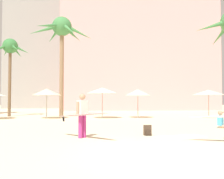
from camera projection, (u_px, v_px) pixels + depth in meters
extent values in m
plane|color=beige|center=(162.00, 154.00, 6.83)|extent=(120.00, 120.00, 0.00)
cube|color=pink|center=(135.00, 45.00, 39.32)|extent=(21.75, 11.45, 19.72)
cube|color=gray|center=(61.00, 16.00, 47.80)|extent=(17.90, 10.51, 34.61)
cylinder|color=#896B4C|center=(62.00, 71.00, 22.42)|extent=(0.37, 0.37, 7.98)
sphere|color=#428447|center=(62.00, 26.00, 22.58)|extent=(1.72, 1.72, 1.72)
cone|color=#428447|center=(79.00, 33.00, 22.52)|extent=(2.45, 0.68, 1.49)
cone|color=#428447|center=(73.00, 35.00, 24.02)|extent=(1.70, 2.33, 1.10)
cone|color=#428447|center=(54.00, 35.00, 23.83)|extent=(1.65, 2.31, 1.28)
cone|color=#428447|center=(43.00, 30.00, 22.40)|extent=(2.53, 0.39, 1.12)
cone|color=#428447|center=(48.00, 26.00, 21.17)|extent=(1.86, 2.24, 1.02)
cone|color=#428447|center=(69.00, 29.00, 21.30)|extent=(1.49, 2.27, 1.58)
cylinder|color=brown|center=(10.00, 81.00, 22.25)|extent=(0.26, 0.26, 6.19)
sphere|color=#387A3D|center=(10.00, 46.00, 22.38)|extent=(1.31, 1.31, 1.31)
cone|color=#387A3D|center=(21.00, 50.00, 22.39)|extent=(1.46, 0.39, 0.90)
cone|color=#387A3D|center=(17.00, 52.00, 23.29)|extent=(0.79, 1.42, 0.99)
cone|color=#387A3D|center=(6.00, 51.00, 23.11)|extent=(1.07, 1.35, 0.90)
cone|color=#387A3D|center=(0.00, 48.00, 21.56)|extent=(1.13, 1.28, 0.96)
cone|color=#387A3D|center=(15.00, 48.00, 21.66)|extent=(1.14, 1.31, 0.88)
cone|color=#428447|center=(220.00, 35.00, 26.28)|extent=(0.90, 3.08, 2.05)
cone|color=#428447|center=(211.00, 26.00, 24.30)|extent=(3.24, 0.76, 1.43)
cylinder|color=gray|center=(47.00, 104.00, 19.56)|extent=(0.06, 0.06, 2.31)
cone|color=beige|center=(47.00, 92.00, 19.60)|extent=(2.21, 2.21, 0.50)
cylinder|color=gray|center=(209.00, 104.00, 20.55)|extent=(0.06, 0.06, 2.26)
cone|color=beige|center=(208.00, 92.00, 20.59)|extent=(2.62, 2.62, 0.42)
cylinder|color=gray|center=(102.00, 103.00, 19.81)|extent=(0.06, 0.06, 2.39)
cone|color=white|center=(102.00, 90.00, 19.85)|extent=(2.38, 2.38, 0.42)
cylinder|color=gray|center=(138.00, 104.00, 20.22)|extent=(0.06, 0.06, 2.29)
cone|color=beige|center=(138.00, 92.00, 20.25)|extent=(2.05, 2.05, 0.49)
cube|color=white|center=(180.00, 137.00, 9.92)|extent=(2.11, 1.27, 0.01)
cube|color=#453526|center=(147.00, 130.00, 10.41)|extent=(0.31, 0.19, 0.42)
cube|color=#372A1F|center=(148.00, 133.00, 10.29)|extent=(0.21, 0.07, 0.18)
cube|color=#4CB2DB|center=(220.00, 120.00, 13.22)|extent=(0.44, 0.44, 0.51)
sphere|color=tan|center=(220.00, 113.00, 13.24)|extent=(0.34, 0.34, 0.24)
cylinder|color=#B7337F|center=(84.00, 126.00, 9.81)|extent=(0.23, 0.23, 0.89)
cylinder|color=#B7337F|center=(80.00, 126.00, 9.65)|extent=(0.23, 0.23, 0.89)
cube|color=white|center=(82.00, 107.00, 9.76)|extent=(0.44, 0.44, 0.55)
sphere|color=tan|center=(82.00, 97.00, 9.78)|extent=(0.34, 0.34, 0.24)
cylinder|color=tan|center=(87.00, 108.00, 9.96)|extent=(0.14, 0.14, 0.52)
cylinder|color=tan|center=(78.00, 109.00, 9.56)|extent=(0.14, 0.14, 0.52)
ellipsoid|color=#B2B2B7|center=(82.00, 115.00, 9.45)|extent=(2.13, 2.25, 0.31)
ellipsoid|color=red|center=(82.00, 115.00, 9.45)|extent=(2.15, 2.28, 0.28)
cube|color=black|center=(64.00, 119.00, 10.18)|extent=(0.09, 0.10, 0.19)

